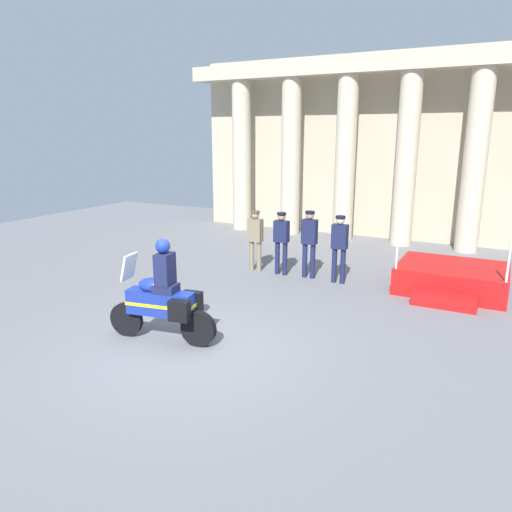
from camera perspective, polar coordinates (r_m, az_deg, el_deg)
ground_plane at (r=8.67m, az=-8.59°, el=-10.81°), size 28.00×28.00×0.00m
colonnade_backdrop at (r=17.39m, az=14.41°, el=12.92°), size 13.91×1.55×6.33m
reviewing_stand at (r=12.34m, az=22.07°, el=-2.55°), size 2.44×2.50×1.52m
officer_in_row_0 at (r=13.01m, az=-0.07°, el=2.39°), size 0.38×0.24×1.65m
officer_in_row_1 at (r=12.67m, az=3.02°, el=2.11°), size 0.38×0.24×1.67m
officer_in_row_2 at (r=12.43m, az=6.32°, el=2.04°), size 0.38×0.24×1.75m
officer_in_row_3 at (r=12.09m, az=9.83°, el=1.44°), size 0.38×0.24×1.71m
motorcycle_with_rider at (r=8.75m, az=-10.82°, el=-5.05°), size 2.08×0.77×1.90m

